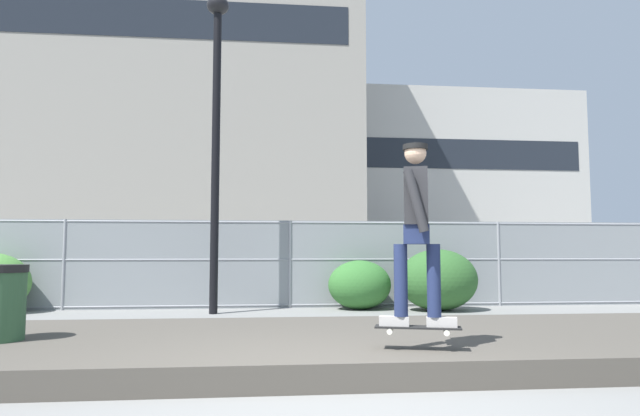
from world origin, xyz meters
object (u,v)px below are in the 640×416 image
Objects in this scene: street_lamp at (216,111)px; parked_car_near at (105,265)px; skateboard at (418,328)px; shrub_right at (438,280)px; skater at (416,221)px; shrub_center at (360,285)px.

street_lamp is 6.08m from parked_car_near.
parked_car_near is at bearing 127.02° from street_lamp.
skateboard is 6.16m from shrub_right.
skater reaches higher than shrub_center.
parked_car_near is at bearing 149.08° from shrub_center.
street_lamp is at bearing 112.72° from skateboard.
shrub_center is at bearing 85.01° from skater.
street_lamp is 4.54m from shrub_center.
skateboard is 0.63× the size of shrub_center.
parked_car_near is (-5.53, 9.87, -0.62)m from skater.
skateboard is 6.25m from shrub_center.
shrub_center is (0.54, 6.23, -0.96)m from skater.
shrub_right reaches higher than skateboard.
parked_car_near is at bearing 119.28° from skateboard.
shrub_center is 1.59m from shrub_right.
shrub_center is at bearing -30.92° from parked_car_near.
street_lamp reaches higher than skateboard.
parked_car_near is at bearing 119.28° from skater.
skateboard is 11.32m from parked_car_near.
shrub_right is at bearing -15.51° from shrub_center.
street_lamp is (-2.38, 5.69, 3.48)m from skateboard.
shrub_right is (7.61, -4.06, -0.22)m from parked_car_near.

